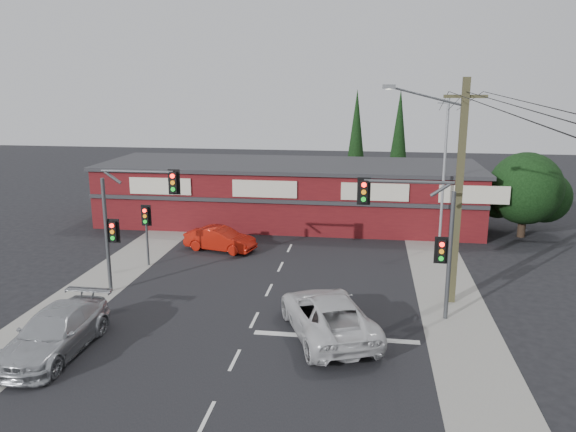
# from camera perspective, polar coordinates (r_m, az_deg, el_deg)

# --- Properties ---
(ground) EXTENTS (120.00, 120.00, 0.00)m
(ground) POSITION_cam_1_polar(r_m,az_deg,el_deg) (24.40, -3.29, -10.22)
(ground) COLOR black
(ground) RESTS_ON ground
(road_strip) EXTENTS (14.00, 70.00, 0.01)m
(road_strip) POSITION_cam_1_polar(r_m,az_deg,el_deg) (28.97, -1.32, -6.28)
(road_strip) COLOR black
(road_strip) RESTS_ON ground
(verge_left) EXTENTS (3.00, 70.00, 0.02)m
(verge_left) POSITION_cam_1_polar(r_m,az_deg,el_deg) (31.44, -16.85, -5.26)
(verge_left) COLOR gray
(verge_left) RESTS_ON ground
(verge_right) EXTENTS (3.00, 70.00, 0.02)m
(verge_right) POSITION_cam_1_polar(r_m,az_deg,el_deg) (28.88, 15.69, -6.86)
(verge_right) COLOR gray
(verge_right) RESTS_ON ground
(stop_line) EXTENTS (6.50, 0.35, 0.01)m
(stop_line) POSITION_cam_1_polar(r_m,az_deg,el_deg) (22.63, 4.86, -12.18)
(stop_line) COLOR silver
(stop_line) RESTS_ON ground
(white_suv) EXTENTS (4.81, 6.71, 1.70)m
(white_suv) POSITION_cam_1_polar(r_m,az_deg,el_deg) (22.50, 4.06, -9.99)
(white_suv) COLOR silver
(white_suv) RESTS_ON ground
(silver_suv) EXTENTS (2.29, 5.55, 1.61)m
(silver_suv) POSITION_cam_1_polar(r_m,az_deg,el_deg) (22.79, -22.57, -10.86)
(silver_suv) COLOR #B0B3B6
(silver_suv) RESTS_ON ground
(red_sedan) EXTENTS (4.47, 2.46, 1.40)m
(red_sedan) POSITION_cam_1_polar(r_m,az_deg,el_deg) (33.59, -6.91, -2.33)
(red_sedan) COLOR #AD170A
(red_sedan) RESTS_ON ground
(lane_dashes) EXTENTS (0.12, 47.54, 0.01)m
(lane_dashes) POSITION_cam_1_polar(r_m,az_deg,el_deg) (28.94, -1.33, -6.28)
(lane_dashes) COLOR silver
(lane_dashes) RESTS_ON ground
(shop_building) EXTENTS (27.30, 8.40, 4.22)m
(shop_building) POSITION_cam_1_polar(r_m,az_deg,el_deg) (40.00, 0.10, 2.44)
(shop_building) COLOR #511014
(shop_building) RESTS_ON ground
(tree_cluster) EXTENTS (5.90, 5.10, 5.50)m
(tree_cluster) POSITION_cam_1_polar(r_m,az_deg,el_deg) (39.28, 23.05, 2.28)
(tree_cluster) COLOR #2D2116
(tree_cluster) RESTS_ON ground
(conifer_near) EXTENTS (1.80, 1.80, 9.25)m
(conifer_near) POSITION_cam_1_polar(r_m,az_deg,el_deg) (46.09, 6.94, 8.01)
(conifer_near) COLOR #2D2116
(conifer_near) RESTS_ON ground
(conifer_far) EXTENTS (1.80, 1.80, 9.25)m
(conifer_far) POSITION_cam_1_polar(r_m,az_deg,el_deg) (48.14, 11.21, 8.08)
(conifer_far) COLOR #2D2116
(conifer_far) RESTS_ON ground
(traffic_mast_left) EXTENTS (3.77, 0.27, 5.97)m
(traffic_mast_left) POSITION_cam_1_polar(r_m,az_deg,el_deg) (26.93, -16.06, 0.36)
(traffic_mast_left) COLOR #47494C
(traffic_mast_left) RESTS_ON ground
(traffic_mast_right) EXTENTS (3.96, 0.27, 5.97)m
(traffic_mast_right) POSITION_cam_1_polar(r_m,az_deg,el_deg) (23.73, 13.55, -1.18)
(traffic_mast_right) COLOR #47494C
(traffic_mast_right) RESTS_ON ground
(pedestal_signal) EXTENTS (0.55, 0.27, 3.38)m
(pedestal_signal) POSITION_cam_1_polar(r_m,az_deg,el_deg) (31.15, -14.21, -0.67)
(pedestal_signal) COLOR #47494C
(pedestal_signal) RESTS_ON ground
(utility_pole) EXTENTS (4.38, 0.59, 10.00)m
(utility_pole) POSITION_cam_1_polar(r_m,az_deg,el_deg) (25.54, 16.70, 2.99)
(utility_pole) COLOR #4C472A
(utility_pole) RESTS_ON ground
(steel_pole) EXTENTS (1.20, 0.16, 9.00)m
(steel_pole) POSITION_cam_1_polar(r_m,az_deg,el_deg) (34.55, 15.57, 4.51)
(steel_pole) COLOR gray
(steel_pole) RESTS_ON ground
(power_lines) EXTENTS (2.01, 29.00, 1.22)m
(power_lines) POSITION_cam_1_polar(r_m,az_deg,el_deg) (19.82, 19.98, 10.50)
(power_lines) COLOR black
(power_lines) RESTS_ON ground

